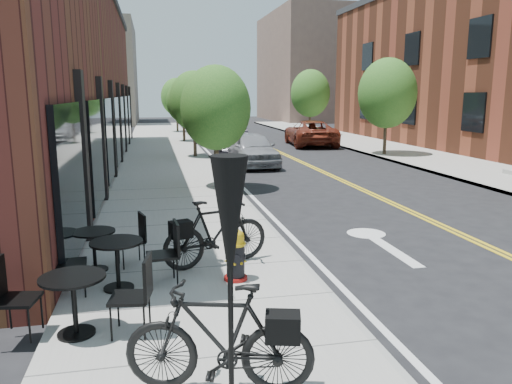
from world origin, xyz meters
TOP-DOWN VIEW (x-y plane):
  - ground at (0.00, 0.00)m, footprint 120.00×120.00m
  - sidewalk_near at (-2.00, 10.00)m, footprint 4.00×70.00m
  - sidewalk_far at (10.00, 10.00)m, footprint 4.00×70.00m
  - building_near at (-6.50, 14.00)m, footprint 5.00×28.00m
  - bg_building_left at (-8.00, 48.00)m, footprint 8.00×14.00m
  - bg_building_right at (16.00, 50.00)m, footprint 10.00×16.00m
  - tree_near_a at (-0.60, 9.00)m, footprint 2.20×2.20m
  - tree_near_b at (-0.60, 17.00)m, footprint 2.30×2.30m
  - tree_near_c at (-0.60, 25.00)m, footprint 2.10×2.10m
  - tree_near_d at (-0.60, 33.00)m, footprint 2.40×2.40m
  - tree_far_b at (8.60, 16.00)m, footprint 2.80×2.80m
  - tree_far_c at (8.60, 28.00)m, footprint 2.80×2.80m
  - fire_hydrant at (-1.35, 0.82)m, footprint 0.46×0.46m
  - bicycle_left at (-2.01, -2.16)m, footprint 1.97×1.00m
  - bicycle_right at (-1.56, 1.57)m, footprint 2.02×1.11m
  - bistro_set_a at (-3.59, -0.62)m, footprint 1.87×0.90m
  - bistro_set_b at (-3.60, 1.71)m, footprint 1.71×0.88m
  - bistro_set_c at (-3.17, 0.80)m, footprint 1.85×0.86m
  - patio_umbrella at (-2.02, -3.00)m, footprint 0.40×0.40m
  - parked_car_a at (1.58, 14.14)m, footprint 1.91×4.33m
  - parked_car_b at (1.25, 17.23)m, footprint 1.93×4.30m
  - parked_car_c at (0.93, 28.60)m, footprint 2.20×4.77m
  - parked_car_far at (6.62, 21.70)m, footprint 3.02×5.60m

SIDE VIEW (x-z plane):
  - ground at x=0.00m, z-range 0.00..0.00m
  - sidewalk_near at x=-2.00m, z-range 0.00..0.12m
  - sidewalk_far at x=10.00m, z-range 0.00..0.12m
  - fire_hydrant at x=-1.35m, z-range 0.10..0.95m
  - bistro_set_b at x=-3.60m, z-range 0.12..1.02m
  - bistro_set_c at x=-3.17m, z-range 0.12..1.11m
  - bistro_set_a at x=-3.59m, z-range 0.12..1.11m
  - parked_car_c at x=0.93m, z-range 0.00..1.35m
  - parked_car_b at x=1.25m, z-range 0.00..1.37m
  - bicycle_left at x=-2.01m, z-range 0.12..1.26m
  - bicycle_right at x=-1.56m, z-range 0.12..1.29m
  - parked_car_a at x=1.58m, z-range 0.00..1.45m
  - parked_car_far at x=6.62m, z-range 0.00..1.49m
  - patio_umbrella at x=-2.02m, z-range 0.66..3.14m
  - tree_near_c at x=-0.60m, z-range 0.69..4.37m
  - tree_near_a at x=-0.60m, z-range 0.70..4.51m
  - tree_near_b at x=-0.60m, z-range 0.72..4.70m
  - tree_near_d at x=-0.60m, z-range 0.73..4.85m
  - tree_far_b at x=8.60m, z-range 0.75..5.37m
  - tree_far_c at x=8.60m, z-range 0.75..5.37m
  - building_near at x=-6.50m, z-range 0.00..7.00m
  - bg_building_left at x=-8.00m, z-range 0.00..10.00m
  - bg_building_right at x=16.00m, z-range 0.00..12.00m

